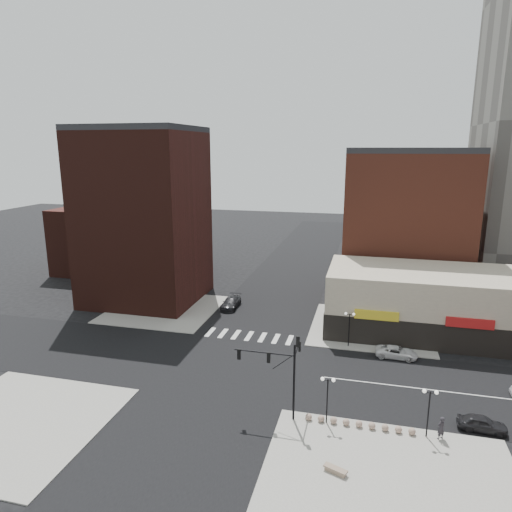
% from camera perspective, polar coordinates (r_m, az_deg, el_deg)
% --- Properties ---
extents(ground, '(240.00, 240.00, 0.00)m').
position_cam_1_polar(ground, '(50.28, -3.24, -13.58)').
color(ground, black).
rests_on(ground, ground).
extents(road_ew, '(200.00, 14.00, 0.02)m').
position_cam_1_polar(road_ew, '(50.28, -3.24, -13.57)').
color(road_ew, black).
rests_on(road_ew, ground).
extents(road_ns, '(14.00, 200.00, 0.02)m').
position_cam_1_polar(road_ns, '(50.28, -3.24, -13.57)').
color(road_ns, black).
rests_on(road_ns, ground).
extents(sidewalk_nw, '(15.00, 15.00, 0.12)m').
position_cam_1_polar(sidewalk_nw, '(67.66, -11.40, -6.51)').
color(sidewalk_nw, gray).
rests_on(sidewalk_nw, ground).
extents(sidewalk_ne, '(15.00, 15.00, 0.12)m').
position_cam_1_polar(sidewalk_ne, '(61.57, 14.11, -8.69)').
color(sidewalk_ne, gray).
rests_on(sidewalk_ne, ground).
extents(sidewalk_se, '(18.00, 14.00, 0.12)m').
position_cam_1_polar(sidewalk_se, '(36.71, 16.39, -25.50)').
color(sidewalk_se, gray).
rests_on(sidewalk_se, ground).
extents(sidewalk_sw, '(15.00, 15.00, 0.12)m').
position_cam_1_polar(sidewalk_sw, '(45.84, -27.84, -18.04)').
color(sidewalk_sw, gray).
rests_on(sidewalk_sw, ground).
extents(building_nw, '(16.00, 15.00, 25.00)m').
position_cam_1_polar(building_nw, '(70.10, -13.81, 4.57)').
color(building_nw, '#351611').
rests_on(building_nw, ground).
extents(building_nw_low, '(20.00, 18.00, 12.00)m').
position_cam_1_polar(building_nw_low, '(90.79, -16.33, 2.20)').
color(building_nw_low, '#351611').
rests_on(building_nw_low, ground).
extents(building_ne_midrise, '(18.00, 15.00, 22.00)m').
position_cam_1_polar(building_ne_midrise, '(73.37, 18.18, 3.48)').
color(building_ne_midrise, brown).
rests_on(building_ne_midrise, ground).
extents(building_ne_row, '(24.20, 12.20, 8.00)m').
position_cam_1_polar(building_ne_row, '(61.37, 20.39, -5.99)').
color(building_ne_row, '#C3B69B').
rests_on(building_ne_row, ground).
extents(traffic_signal, '(5.59, 3.09, 7.77)m').
position_cam_1_polar(traffic_signal, '(39.69, 3.49, -13.33)').
color(traffic_signal, black).
rests_on(traffic_signal, ground).
extents(street_lamp_se_a, '(1.22, 0.32, 4.16)m').
position_cam_1_polar(street_lamp_se_a, '(39.90, 8.94, -16.04)').
color(street_lamp_se_a, black).
rests_on(street_lamp_se_a, sidewalk_se).
extents(street_lamp_se_b, '(1.22, 0.32, 4.16)m').
position_cam_1_polar(street_lamp_se_b, '(40.19, 20.87, -16.60)').
color(street_lamp_se_b, black).
rests_on(street_lamp_se_b, sidewalk_se).
extents(street_lamp_ne, '(1.22, 0.32, 4.16)m').
position_cam_1_polar(street_lamp_ne, '(54.36, 11.60, -7.91)').
color(street_lamp_ne, black).
rests_on(street_lamp_ne, sidewalk_ne).
extents(bollard_row, '(8.97, 0.57, 0.57)m').
position_cam_1_polar(bollard_row, '(41.31, 12.75, -19.79)').
color(bollard_row, gray).
rests_on(bollard_row, sidewalk_se).
extents(white_suv, '(4.61, 2.26, 1.26)m').
position_cam_1_polar(white_suv, '(54.11, 17.15, -11.42)').
color(white_suv, silver).
rests_on(white_suv, ground).
extents(dark_sedan_east, '(3.94, 1.81, 1.31)m').
position_cam_1_polar(dark_sedan_east, '(44.14, 26.42, -18.24)').
color(dark_sedan_east, black).
rests_on(dark_sedan_east, ground).
extents(dark_sedan_north, '(2.21, 5.29, 1.53)m').
position_cam_1_polar(dark_sedan_north, '(66.92, -3.17, -5.84)').
color(dark_sedan_north, black).
rests_on(dark_sedan_north, ground).
extents(pedestrian, '(0.84, 0.80, 1.94)m').
position_cam_1_polar(pedestrian, '(41.43, 22.11, -19.29)').
color(pedestrian, '#27242A').
rests_on(pedestrian, sidewalk_se).
extents(stone_bench, '(1.80, 1.12, 0.40)m').
position_cam_1_polar(stone_bench, '(36.46, 9.90, -24.86)').
color(stone_bench, gray).
rests_on(stone_bench, sidewalk_se).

